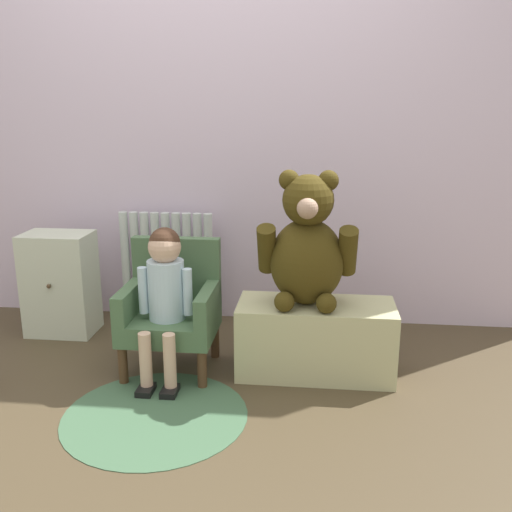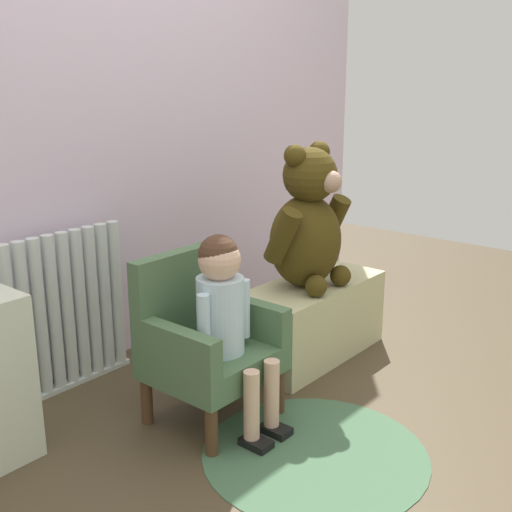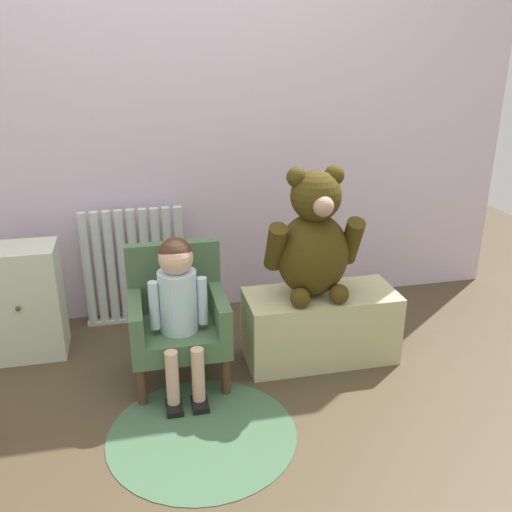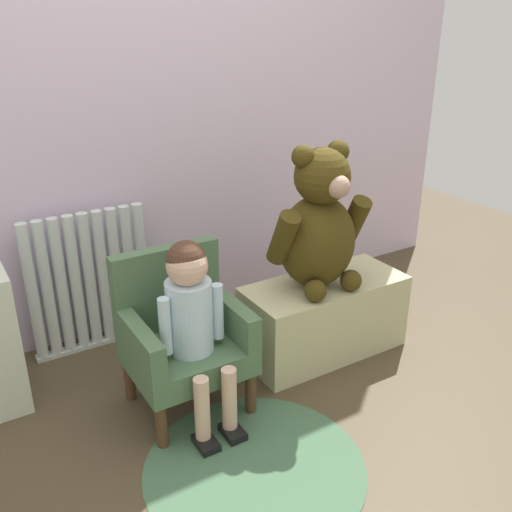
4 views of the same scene
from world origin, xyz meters
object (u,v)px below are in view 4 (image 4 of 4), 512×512
object	(u,v)px
child_armchair	(182,333)
floor_rug	(255,467)
large_teddy_bear	(319,226)
low_bench	(324,317)
child_figure	(192,309)
radiator	(90,282)

from	to	relation	value
child_armchair	floor_rug	world-z (taller)	child_armchair
large_teddy_bear	floor_rug	xyz separation A→B (m)	(-0.60, -0.47, -0.62)
low_bench	floor_rug	xyz separation A→B (m)	(-0.65, -0.47, -0.17)
child_armchair	child_figure	world-z (taller)	child_figure
child_figure	radiator	bearing A→B (deg)	104.41
radiator	floor_rug	xyz separation A→B (m)	(0.22, -1.07, -0.32)
child_figure	low_bench	distance (m)	0.76
radiator	child_figure	size ratio (longest dim) A/B	0.91
floor_rug	child_armchair	bearing A→B (deg)	94.84
radiator	large_teddy_bear	size ratio (longest dim) A/B	1.05
low_bench	large_teddy_bear	size ratio (longest dim) A/B	1.18
floor_rug	large_teddy_bear	bearing A→B (deg)	38.16
child_armchair	low_bench	world-z (taller)	child_armchair
child_figure	large_teddy_bear	size ratio (longest dim) A/B	1.15
radiator	child_armchair	xyz separation A→B (m)	(0.18, -0.59, -0.02)
child_figure	low_bench	world-z (taller)	child_figure
child_armchair	radiator	bearing A→B (deg)	106.86
large_teddy_bear	floor_rug	bearing A→B (deg)	-141.84
radiator	low_bench	bearing A→B (deg)	-34.24
radiator	floor_rug	distance (m)	1.13
child_figure	floor_rug	size ratio (longest dim) A/B	0.93
low_bench	radiator	bearing A→B (deg)	145.76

